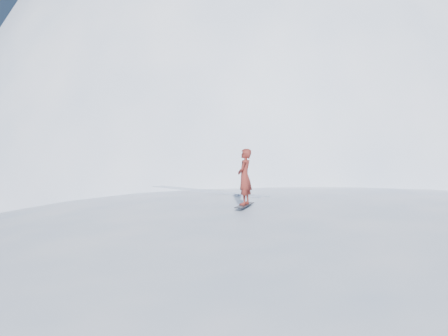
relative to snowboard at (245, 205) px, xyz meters
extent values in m
plane|color=white|center=(3.15, -1.79, -2.41)|extent=(400.00, 400.00, 0.00)
ellipsoid|color=white|center=(4.15, 1.21, -2.41)|extent=(36.00, 28.00, 4.80)
ellipsoid|color=white|center=(25.15, 24.21, -2.41)|extent=(60.00, 56.00, 56.00)
ellipsoid|color=white|center=(13.15, 18.21, -2.41)|extent=(28.00, 24.00, 18.00)
ellipsoid|color=white|center=(-0.85, -3.79, -2.41)|extent=(6.00, 5.40, 0.80)
ellipsoid|color=white|center=(1.15, 4.21, -2.41)|extent=(7.00, 6.30, 1.00)
ellipsoid|color=white|center=(10.15, 2.21, -2.41)|extent=(4.00, 3.60, 0.60)
cube|color=black|center=(0.00, 0.00, 0.00)|extent=(1.26, 0.93, 0.02)
imported|color=maroon|center=(0.00, 0.00, 0.86)|extent=(0.74, 0.68, 1.70)
cube|color=silver|center=(1.33, 4.13, 0.01)|extent=(1.00, 5.94, 0.04)
cube|color=silver|center=(1.74, 4.13, 0.01)|extent=(1.09, 5.92, 0.04)
camera|label=1|loc=(-8.76, -9.90, 1.82)|focal=35.00mm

